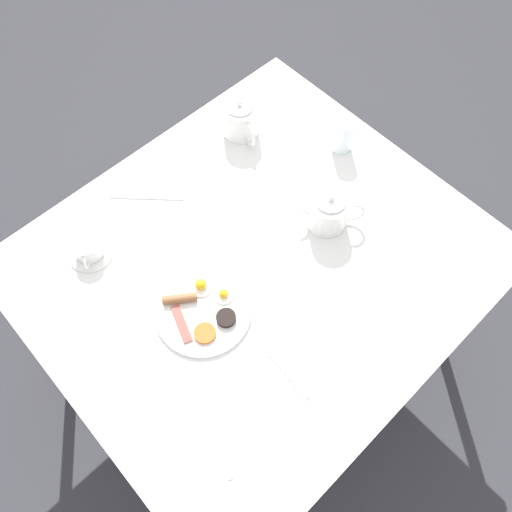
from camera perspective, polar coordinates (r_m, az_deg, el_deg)
The scene contains 10 objects.
ground_plane at distance 2.09m, azimuth 0.00°, elevation -9.40°, with size 8.00×8.00×0.00m, color #333338.
table at distance 1.47m, azimuth 0.00°, elevation -1.39°, with size 1.10×1.23×0.72m.
breakfast_plate at distance 1.36m, azimuth -6.06°, elevation -6.06°, with size 0.26×0.26×0.04m.
teapot_near at distance 1.45m, azimuth 8.32°, elevation 5.07°, with size 0.16×0.16×0.13m.
teapot_far at distance 1.65m, azimuth -1.79°, elevation 15.36°, with size 0.20×0.12×0.13m.
teacup_with_saucer_left at distance 1.48m, azimuth -18.58°, elevation 0.79°, with size 0.13×0.13×0.06m.
water_glass_tall at distance 1.63m, azimuth 9.93°, elevation 13.53°, with size 0.07×0.07×0.12m.
fork_by_plate at distance 1.28m, azimuth -3.54°, elevation -20.36°, with size 0.15×0.11×0.00m.
knife_by_plate at distance 1.56m, azimuth -12.39°, elevation 6.59°, with size 0.17×0.17×0.00m.
spoon_for_tea at distance 1.31m, azimuth 3.56°, elevation -13.18°, with size 0.16×0.03×0.00m.
Camera 1 is at (0.47, -0.44, 1.99)m, focal length 35.00 mm.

